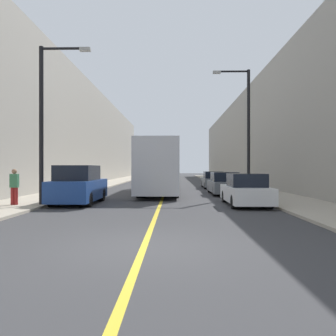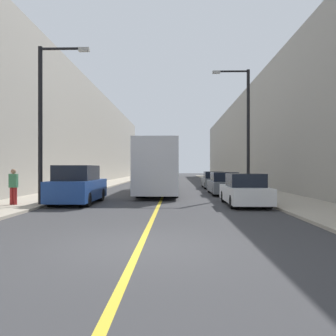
{
  "view_description": "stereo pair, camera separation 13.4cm",
  "coord_description": "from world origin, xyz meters",
  "px_view_note": "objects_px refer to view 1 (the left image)",
  "views": [
    {
      "loc": [
        0.7,
        -7.44,
        1.81
      ],
      "look_at": [
        0.18,
        19.17,
        1.79
      ],
      "focal_mm": 35.0,
      "sensor_mm": 36.0,
      "label": 1
    },
    {
      "loc": [
        0.83,
        -7.43,
        1.81
      ],
      "look_at": [
        0.18,
        19.17,
        1.79
      ],
      "focal_mm": 35.0,
      "sensor_mm": 36.0,
      "label": 2
    }
  ],
  "objects_px": {
    "parked_suv_left": "(79,186)",
    "car_right_near": "(246,191)",
    "car_right_mid": "(224,184)",
    "street_lamp_right": "(246,124)",
    "bus": "(160,167)",
    "street_lamp_left": "(46,115)",
    "pedestrian": "(14,186)",
    "car_right_far": "(213,181)"
  },
  "relations": [
    {
      "from": "parked_suv_left",
      "to": "car_right_near",
      "type": "height_order",
      "value": "parked_suv_left"
    },
    {
      "from": "car_right_mid",
      "to": "street_lamp_right",
      "type": "relative_size",
      "value": 0.6
    },
    {
      "from": "bus",
      "to": "parked_suv_left",
      "type": "xyz_separation_m",
      "value": [
        -3.8,
        -7.22,
        -0.99
      ]
    },
    {
      "from": "parked_suv_left",
      "to": "car_right_near",
      "type": "distance_m",
      "value": 8.26
    },
    {
      "from": "car_right_mid",
      "to": "street_lamp_right",
      "type": "bearing_deg",
      "value": -39.88
    },
    {
      "from": "street_lamp_left",
      "to": "street_lamp_right",
      "type": "relative_size",
      "value": 0.91
    },
    {
      "from": "car_right_mid",
      "to": "street_lamp_left",
      "type": "distance_m",
      "value": 12.31
    },
    {
      "from": "parked_suv_left",
      "to": "street_lamp_left",
      "type": "xyz_separation_m",
      "value": [
        -1.17,
        -1.26,
        3.4
      ]
    },
    {
      "from": "car_right_mid",
      "to": "parked_suv_left",
      "type": "bearing_deg",
      "value": -144.12
    },
    {
      "from": "car_right_near",
      "to": "pedestrian",
      "type": "distance_m",
      "value": 10.81
    },
    {
      "from": "bus",
      "to": "parked_suv_left",
      "type": "bearing_deg",
      "value": -117.75
    },
    {
      "from": "parked_suv_left",
      "to": "pedestrian",
      "type": "distance_m",
      "value": 2.93
    },
    {
      "from": "street_lamp_left",
      "to": "street_lamp_right",
      "type": "height_order",
      "value": "street_lamp_right"
    },
    {
      "from": "car_right_mid",
      "to": "street_lamp_left",
      "type": "xyz_separation_m",
      "value": [
        -9.34,
        -7.17,
        3.6
      ]
    },
    {
      "from": "bus",
      "to": "street_lamp_right",
      "type": "bearing_deg",
      "value": -22.71
    },
    {
      "from": "pedestrian",
      "to": "parked_suv_left",
      "type": "bearing_deg",
      "value": 30.2
    },
    {
      "from": "street_lamp_left",
      "to": "street_lamp_right",
      "type": "xyz_separation_m",
      "value": [
        10.58,
        6.13,
        0.35
      ]
    },
    {
      "from": "car_right_mid",
      "to": "car_right_far",
      "type": "relative_size",
      "value": 1.08
    },
    {
      "from": "street_lamp_right",
      "to": "pedestrian",
      "type": "distance_m",
      "value": 14.02
    },
    {
      "from": "street_lamp_left",
      "to": "street_lamp_right",
      "type": "distance_m",
      "value": 12.24
    },
    {
      "from": "parked_suv_left",
      "to": "car_right_mid",
      "type": "relative_size",
      "value": 0.94
    },
    {
      "from": "parked_suv_left",
      "to": "car_right_far",
      "type": "height_order",
      "value": "parked_suv_left"
    },
    {
      "from": "car_right_mid",
      "to": "street_lamp_right",
      "type": "height_order",
      "value": "street_lamp_right"
    },
    {
      "from": "car_right_far",
      "to": "street_lamp_right",
      "type": "bearing_deg",
      "value": -81.47
    },
    {
      "from": "car_right_near",
      "to": "car_right_far",
      "type": "relative_size",
      "value": 0.97
    },
    {
      "from": "bus",
      "to": "pedestrian",
      "type": "bearing_deg",
      "value": -126.06
    },
    {
      "from": "bus",
      "to": "car_right_far",
      "type": "bearing_deg",
      "value": 51.15
    },
    {
      "from": "car_right_near",
      "to": "car_right_far",
      "type": "distance_m",
      "value": 13.29
    },
    {
      "from": "bus",
      "to": "street_lamp_right",
      "type": "xyz_separation_m",
      "value": [
        5.62,
        -2.35,
        2.76
      ]
    },
    {
      "from": "car_right_far",
      "to": "street_lamp_right",
      "type": "xyz_separation_m",
      "value": [
        1.18,
        -7.86,
        3.97
      ]
    },
    {
      "from": "car_right_mid",
      "to": "car_right_far",
      "type": "distance_m",
      "value": 6.82
    },
    {
      "from": "pedestrian",
      "to": "bus",
      "type": "bearing_deg",
      "value": 53.94
    },
    {
      "from": "car_right_mid",
      "to": "street_lamp_left",
      "type": "relative_size",
      "value": 0.65
    },
    {
      "from": "car_right_far",
      "to": "street_lamp_right",
      "type": "relative_size",
      "value": 0.55
    },
    {
      "from": "street_lamp_left",
      "to": "street_lamp_right",
      "type": "bearing_deg",
      "value": 30.08
    },
    {
      "from": "bus",
      "to": "street_lamp_left",
      "type": "relative_size",
      "value": 1.68
    },
    {
      "from": "car_right_mid",
      "to": "street_lamp_right",
      "type": "distance_m",
      "value": 4.27
    },
    {
      "from": "car_right_near",
      "to": "pedestrian",
      "type": "xyz_separation_m",
      "value": [
        -10.77,
        -0.91,
        0.28
      ]
    },
    {
      "from": "parked_suv_left",
      "to": "bus",
      "type": "bearing_deg",
      "value": 62.25
    },
    {
      "from": "pedestrian",
      "to": "car_right_far",
      "type": "bearing_deg",
      "value": 52.83
    },
    {
      "from": "parked_suv_left",
      "to": "street_lamp_left",
      "type": "distance_m",
      "value": 3.81
    },
    {
      "from": "car_right_near",
      "to": "bus",
      "type": "bearing_deg",
      "value": 119.7
    }
  ]
}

